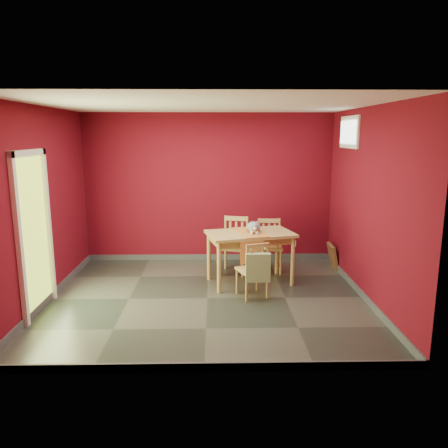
{
  "coord_description": "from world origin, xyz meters",
  "views": [
    {
      "loc": [
        0.11,
        -5.94,
        2.32
      ],
      "look_at": [
        0.25,
        0.45,
        1.0
      ],
      "focal_mm": 35.0,
      "sensor_mm": 36.0,
      "label": 1
    }
  ],
  "objects_px": {
    "dining_table": "(250,239)",
    "picture_frame": "(333,256)",
    "chair_near": "(253,269)",
    "cat": "(254,225)",
    "tote_bag": "(258,267)",
    "chair_far_right": "(269,245)",
    "chair_far_left": "(234,245)"
  },
  "relations": [
    {
      "from": "chair_far_left",
      "to": "cat",
      "type": "bearing_deg",
      "value": -61.93
    },
    {
      "from": "chair_near",
      "to": "tote_bag",
      "type": "bearing_deg",
      "value": -77.14
    },
    {
      "from": "dining_table",
      "to": "tote_bag",
      "type": "height_order",
      "value": "dining_table"
    },
    {
      "from": "dining_table",
      "to": "cat",
      "type": "height_order",
      "value": "cat"
    },
    {
      "from": "dining_table",
      "to": "chair_near",
      "type": "bearing_deg",
      "value": -90.14
    },
    {
      "from": "chair_far_left",
      "to": "chair_near",
      "type": "xyz_separation_m",
      "value": [
        0.22,
        -1.17,
        -0.06
      ]
    },
    {
      "from": "chair_near",
      "to": "chair_far_right",
      "type": "bearing_deg",
      "value": 72.87
    },
    {
      "from": "dining_table",
      "to": "picture_frame",
      "type": "distance_m",
      "value": 1.78
    },
    {
      "from": "chair_far_right",
      "to": "picture_frame",
      "type": "height_order",
      "value": "chair_far_right"
    },
    {
      "from": "chair_far_left",
      "to": "picture_frame",
      "type": "relative_size",
      "value": 2.24
    },
    {
      "from": "chair_far_left",
      "to": "chair_far_right",
      "type": "relative_size",
      "value": 1.07
    },
    {
      "from": "chair_far_right",
      "to": "cat",
      "type": "distance_m",
      "value": 0.82
    },
    {
      "from": "chair_far_right",
      "to": "cat",
      "type": "relative_size",
      "value": 2.0
    },
    {
      "from": "chair_far_left",
      "to": "tote_bag",
      "type": "xyz_separation_m",
      "value": [
        0.27,
        -1.37,
        0.02
      ]
    },
    {
      "from": "dining_table",
      "to": "tote_bag",
      "type": "xyz_separation_m",
      "value": [
        0.04,
        -0.82,
        -0.21
      ]
    },
    {
      "from": "dining_table",
      "to": "picture_frame",
      "type": "bearing_deg",
      "value": 26.52
    },
    {
      "from": "chair_far_left",
      "to": "tote_bag",
      "type": "distance_m",
      "value": 1.39
    },
    {
      "from": "tote_bag",
      "to": "picture_frame",
      "type": "distance_m",
      "value": 2.19
    },
    {
      "from": "chair_far_right",
      "to": "chair_near",
      "type": "bearing_deg",
      "value": -107.13
    },
    {
      "from": "chair_near",
      "to": "cat",
      "type": "relative_size",
      "value": 1.85
    },
    {
      "from": "chair_near",
      "to": "picture_frame",
      "type": "bearing_deg",
      "value": 42.28
    },
    {
      "from": "chair_far_left",
      "to": "tote_bag",
      "type": "bearing_deg",
      "value": -78.97
    },
    {
      "from": "picture_frame",
      "to": "chair_near",
      "type": "bearing_deg",
      "value": -137.72
    },
    {
      "from": "chair_near",
      "to": "picture_frame",
      "type": "height_order",
      "value": "chair_near"
    },
    {
      "from": "dining_table",
      "to": "tote_bag",
      "type": "distance_m",
      "value": 0.85
    },
    {
      "from": "chair_near",
      "to": "cat",
      "type": "distance_m",
      "value": 0.83
    },
    {
      "from": "chair_far_left",
      "to": "chair_near",
      "type": "height_order",
      "value": "chair_far_left"
    },
    {
      "from": "tote_bag",
      "to": "dining_table",
      "type": "bearing_deg",
      "value": 93.03
    },
    {
      "from": "chair_far_right",
      "to": "chair_near",
      "type": "relative_size",
      "value": 1.08
    },
    {
      "from": "chair_far_right",
      "to": "picture_frame",
      "type": "bearing_deg",
      "value": 7.33
    },
    {
      "from": "chair_near",
      "to": "cat",
      "type": "height_order",
      "value": "cat"
    },
    {
      "from": "chair_near",
      "to": "tote_bag",
      "type": "height_order",
      "value": "chair_near"
    }
  ]
}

